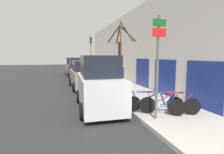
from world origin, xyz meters
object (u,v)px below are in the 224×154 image
object	(u,v)px
signpost	(158,64)
pedestrian_near	(116,71)
bicycle_0	(169,104)
parked_car_3	(73,66)
traffic_light	(91,51)
bicycle_2	(154,103)
street_tree	(120,60)
parked_car_2	(77,69)
bicycle_1	(153,104)
pedestrian_far	(121,74)
parked_car_1	(84,75)
parked_car_0	(99,85)

from	to	relation	value
signpost	pedestrian_near	size ratio (longest dim) A/B	2.29
signpost	bicycle_0	size ratio (longest dim) A/B	1.67
parked_car_3	traffic_light	size ratio (longest dim) A/B	1.05
bicycle_2	street_tree	size ratio (longest dim) A/B	0.53
parked_car_2	traffic_light	distance (m)	2.52
signpost	street_tree	bearing A→B (deg)	91.28
bicycle_1	traffic_light	world-z (taller)	traffic_light
parked_car_2	pedestrian_far	bearing A→B (deg)	-70.50
parked_car_1	traffic_light	distance (m)	6.32
bicycle_1	parked_car_1	size ratio (longest dim) A/B	0.45
bicycle_1	street_tree	bearing A→B (deg)	38.07
signpost	parked_car_3	distance (m)	19.54
bicycle_1	traffic_light	size ratio (longest dim) A/B	0.46
parked_car_2	bicycle_1	bearing A→B (deg)	-82.02
parked_car_2	street_tree	world-z (taller)	street_tree
signpost	parked_car_2	world-z (taller)	signpost
bicycle_0	parked_car_1	distance (m)	8.09
street_tree	bicycle_2	bearing A→B (deg)	-82.94
bicycle_0	street_tree	distance (m)	4.12
signpost	bicycle_2	xyz separation A→B (m)	(0.31, 0.71, -1.69)
parked_car_1	parked_car_2	distance (m)	5.71
parked_car_3	signpost	bearing A→B (deg)	-81.78
parked_car_0	parked_car_1	world-z (taller)	parked_car_0
parked_car_1	bicycle_1	bearing A→B (deg)	-78.03
parked_car_1	signpost	bearing A→B (deg)	-80.23
pedestrian_far	parked_car_1	bearing A→B (deg)	-48.85
bicycle_0	bicycle_2	xyz separation A→B (m)	(-0.48, 0.39, -0.01)
signpost	pedestrian_far	bearing A→B (deg)	82.29
bicycle_1	pedestrian_near	size ratio (longest dim) A/B	1.24
street_tree	traffic_light	bearing A→B (deg)	90.47
bicycle_0	bicycle_2	world-z (taller)	bicycle_0
pedestrian_far	bicycle_1	bearing A→B (deg)	64.99
bicycle_0	pedestrian_far	world-z (taller)	pedestrian_far
parked_car_0	bicycle_0	bearing A→B (deg)	-36.39
pedestrian_near	traffic_light	distance (m)	4.94
bicycle_1	pedestrian_far	bearing A→B (deg)	26.83
signpost	parked_car_1	distance (m)	8.27
traffic_light	parked_car_0	bearing A→B (deg)	-97.62
parked_car_0	parked_car_2	distance (m)	11.40
traffic_light	signpost	bearing A→B (deg)	-89.30
bicycle_0	pedestrian_far	bearing A→B (deg)	21.29
parked_car_0	traffic_light	xyz separation A→B (m)	(1.54, 11.48, 1.89)
parked_car_0	bicycle_2	bearing A→B (deg)	-36.18
parked_car_0	parked_car_2	world-z (taller)	parked_car_0
parked_car_1	pedestrian_near	bearing A→B (deg)	23.98
bicycle_2	parked_car_1	xyz separation A→B (m)	(-1.99, 7.29, 0.44)
parked_car_0	traffic_light	world-z (taller)	traffic_light
bicycle_1	parked_car_1	bearing A→B (deg)	47.51
parked_car_2	pedestrian_far	distance (m)	7.66
bicycle_1	pedestrian_far	distance (m)	6.03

